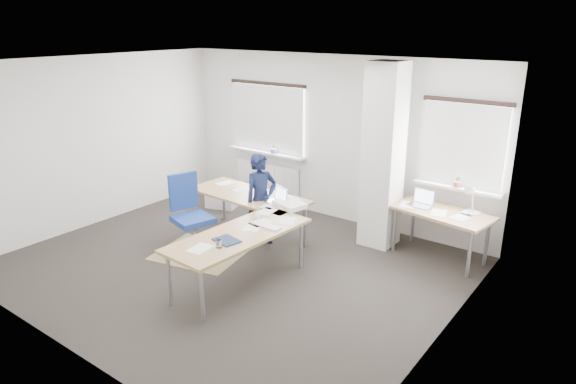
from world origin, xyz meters
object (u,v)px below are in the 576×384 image
Objects in this scene: desk_side at (442,214)px; task_chair at (192,230)px; desk_main at (247,215)px; person at (261,200)px.

task_chair is at bearing -138.09° from desk_side.
desk_side reaches higher than task_chair.
desk_main is 1.91× the size of person.
task_chair is at bearing 161.80° from person.
task_chair is 1.13m from person.
desk_side is at bearing 48.89° from task_chair.
desk_main is 0.60m from person.
person is (0.67, 0.83, 0.39)m from task_chair.
desk_main is 0.98m from task_chair.
task_chair reaches higher than desk_main.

